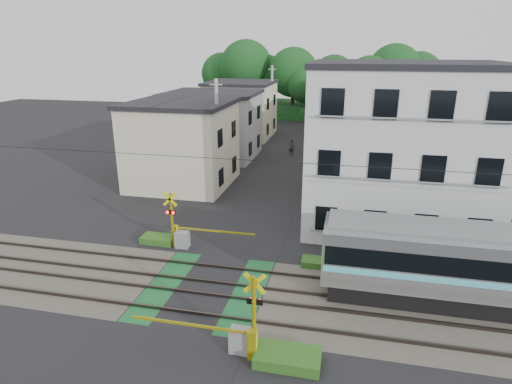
% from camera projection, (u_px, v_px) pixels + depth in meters
% --- Properties ---
extents(ground, '(120.00, 120.00, 0.00)m').
position_uv_depth(ground, '(206.00, 289.00, 18.72)').
color(ground, black).
extents(track_bed, '(120.00, 120.00, 0.14)m').
position_uv_depth(track_bed, '(206.00, 288.00, 18.71)').
color(track_bed, '#47423A').
rests_on(track_bed, ground).
extents(crossing_signal_near, '(4.74, 0.65, 3.09)m').
position_uv_depth(crossing_signal_near, '(242.00, 335.00, 14.59)').
color(crossing_signal_near, yellow).
rests_on(crossing_signal_near, ground).
extents(crossing_signal_far, '(4.74, 0.65, 3.09)m').
position_uv_depth(crossing_signal_far, '(181.00, 235.00, 22.40)').
color(crossing_signal_far, yellow).
rests_on(crossing_signal_far, ground).
extents(apartment_block, '(10.20, 8.36, 9.30)m').
position_uv_depth(apartment_block, '(399.00, 147.00, 24.25)').
color(apartment_block, silver).
rests_on(apartment_block, ground).
extents(houses_row, '(22.07, 31.35, 6.80)m').
position_uv_depth(houses_row, '(293.00, 120.00, 41.57)').
color(houses_row, beige).
rests_on(houses_row, ground).
extents(tree_hill, '(40.00, 12.55, 11.11)m').
position_uv_depth(tree_hill, '(313.00, 82.00, 62.36)').
color(tree_hill, '#17471B').
rests_on(tree_hill, ground).
extents(catenary, '(60.00, 5.04, 7.00)m').
position_uv_depth(catenary, '(351.00, 222.00, 16.33)').
color(catenary, '#2D2D33').
rests_on(catenary, ground).
extents(utility_poles, '(7.90, 42.00, 8.00)m').
position_uv_depth(utility_poles, '(275.00, 116.00, 38.87)').
color(utility_poles, '#A5A5A0').
rests_on(utility_poles, ground).
extents(pedestrian, '(0.71, 0.60, 1.65)m').
position_uv_depth(pedestrian, '(292.00, 147.00, 41.40)').
color(pedestrian, '#2B3036').
rests_on(pedestrian, ground).
extents(weed_patches, '(10.25, 8.80, 0.40)m').
position_uv_depth(weed_patches, '(244.00, 291.00, 18.22)').
color(weed_patches, '#2D5E1E').
rests_on(weed_patches, ground).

